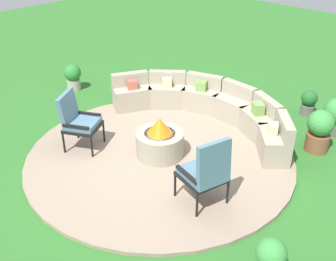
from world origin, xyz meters
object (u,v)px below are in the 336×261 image
lounge_chair_front_left (78,119)px  potted_plant_2 (271,257)px  fire_pit (160,141)px  potted_plant_3 (320,129)px  curved_stone_bench (208,107)px  potted_plant_5 (73,76)px  potted_plant_0 (309,102)px  lounge_chair_front_right (206,171)px

lounge_chair_front_left → potted_plant_2: bearing=58.9°
fire_pit → potted_plant_3: size_ratio=1.05×
lounge_chair_front_left → potted_plant_3: bearing=104.4°
curved_stone_bench → potted_plant_5: size_ratio=6.41×
potted_plant_0 → potted_plant_5: potted_plant_5 is taller
fire_pit → curved_stone_bench: size_ratio=0.21×
curved_stone_bench → lounge_chair_front_right: 2.56m
curved_stone_bench → lounge_chair_front_left: lounge_chair_front_left is taller
potted_plant_2 → curved_stone_bench: bearing=139.7°
potted_plant_0 → potted_plant_3: bearing=-56.4°
lounge_chair_front_right → potted_plant_0: lounge_chair_front_right is taller
curved_stone_bench → potted_plant_0: curved_stone_bench is taller
fire_pit → potted_plant_5: fire_pit is taller
fire_pit → potted_plant_5: bearing=169.2°
lounge_chair_front_left → potted_plant_0: size_ratio=1.91×
potted_plant_3 → curved_stone_bench: bearing=-164.7°
potted_plant_0 → potted_plant_2: bearing=-68.4°
lounge_chair_front_right → potted_plant_2: 1.47m
lounge_chair_front_left → lounge_chair_front_right: bearing=68.1°
lounge_chair_front_left → potted_plant_5: 2.72m
lounge_chair_front_left → potted_plant_2: 3.96m
curved_stone_bench → potted_plant_3: bearing=15.3°
lounge_chair_front_right → potted_plant_5: (-4.87, 1.14, -0.28)m
fire_pit → lounge_chair_front_left: bearing=-147.0°
lounge_chair_front_left → lounge_chair_front_right: 2.61m
lounge_chair_front_left → lounge_chair_front_right: (2.59, 0.32, 0.02)m
curved_stone_bench → lounge_chair_front_right: bearing=-52.1°
lounge_chair_front_left → potted_plant_0: (2.28, 4.04, -0.31)m
fire_pit → curved_stone_bench: (-0.19, 1.54, 0.03)m
fire_pit → lounge_chair_front_left: size_ratio=0.80×
curved_stone_bench → lounge_chair_front_right: lounge_chair_front_right is taller
curved_stone_bench → potted_plant_5: bearing=-165.3°
fire_pit → lounge_chair_front_left: (-1.21, -0.79, 0.27)m
potted_plant_3 → lounge_chair_front_right: bearing=-100.3°
fire_pit → lounge_chair_front_right: size_ratio=0.75×
potted_plant_5 → potted_plant_2: bearing=-14.5°
potted_plant_3 → potted_plant_5: (-5.34, -1.42, -0.09)m
fire_pit → potted_plant_3: bearing=48.6°
potted_plant_3 → potted_plant_0: bearing=123.6°
potted_plant_2 → lounge_chair_front_right: bearing=160.9°
fire_pit → curved_stone_bench: bearing=97.0°
potted_plant_2 → potted_plant_3: bearing=106.3°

